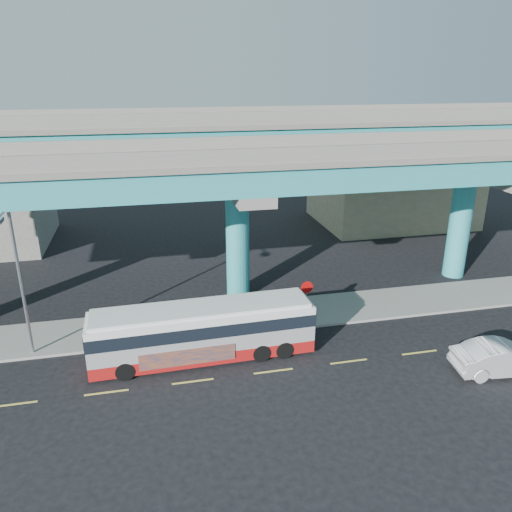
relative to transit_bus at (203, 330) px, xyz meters
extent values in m
plane|color=black|center=(3.20, -1.77, -1.60)|extent=(120.00, 120.00, 0.00)
cube|color=gray|center=(3.20, 3.73, -1.53)|extent=(70.00, 4.00, 0.15)
cube|color=#D8C64C|center=(-8.80, -2.07, -1.59)|extent=(2.00, 0.12, 0.01)
cube|color=#D8C64C|center=(-4.80, -2.07, -1.59)|extent=(2.00, 0.12, 0.01)
cube|color=#D8C64C|center=(-0.80, -2.07, -1.59)|extent=(2.00, 0.12, 0.01)
cube|color=#D8C64C|center=(3.20, -2.07, -1.59)|extent=(2.00, 0.12, 0.01)
cube|color=#D8C64C|center=(7.20, -2.07, -1.59)|extent=(2.00, 0.12, 0.01)
cube|color=#D8C64C|center=(11.20, -2.07, -1.59)|extent=(2.00, 0.12, 0.01)
cube|color=#D8C64C|center=(15.20, -2.07, -1.59)|extent=(2.00, 0.12, 0.01)
cylinder|color=teal|center=(3.20, 7.23, 2.10)|extent=(1.50, 1.50, 7.40)
cube|color=gray|center=(3.20, 7.23, 6.10)|extent=(2.00, 12.00, 0.60)
cube|color=gray|center=(3.20, 10.73, 7.00)|extent=(1.80, 5.00, 1.20)
cylinder|color=teal|center=(19.20, 7.23, 2.10)|extent=(1.50, 1.50, 7.40)
cube|color=gray|center=(19.20, 7.23, 6.10)|extent=(2.00, 12.00, 0.60)
cube|color=gray|center=(19.20, 10.73, 7.00)|extent=(1.80, 5.00, 1.20)
cube|color=teal|center=(3.20, 3.73, 7.10)|extent=(52.00, 5.00, 1.40)
cube|color=gray|center=(3.20, 3.73, 7.95)|extent=(52.00, 5.40, 0.30)
cube|color=gray|center=(3.20, 1.23, 8.50)|extent=(52.00, 0.25, 0.80)
cube|color=gray|center=(3.20, 6.23, 8.50)|extent=(52.00, 0.25, 0.80)
cube|color=teal|center=(3.20, 10.73, 8.30)|extent=(52.00, 5.00, 1.40)
cube|color=gray|center=(3.20, 10.73, 9.15)|extent=(52.00, 5.40, 0.30)
cube|color=gray|center=(3.20, 8.23, 9.70)|extent=(52.00, 0.25, 0.80)
cube|color=gray|center=(3.20, 13.23, 9.70)|extent=(52.00, 0.25, 0.80)
cube|color=tan|center=(21.20, 21.23, 1.90)|extent=(14.00, 10.00, 7.00)
cube|color=black|center=(21.20, 16.13, 4.00)|extent=(12.00, 0.25, 1.20)
cube|color=#9F1313|center=(-0.01, 0.00, -1.08)|extent=(11.36, 2.70, 0.66)
cube|color=#ADADB2|center=(-0.01, 0.00, -0.05)|extent=(11.36, 2.70, 1.41)
cube|color=black|center=(-0.01, 0.00, 0.43)|extent=(11.43, 2.75, 0.66)
cube|color=silver|center=(-0.01, 0.00, 0.94)|extent=(11.36, 2.70, 0.38)
cube|color=silver|center=(-0.01, 0.00, 1.23)|extent=(10.96, 2.44, 0.19)
cube|color=black|center=(5.66, 0.15, 0.28)|extent=(0.12, 2.15, 1.13)
cube|color=black|center=(-5.68, -0.15, 0.28)|extent=(0.12, 2.15, 1.13)
cube|color=navy|center=(-0.92, -1.25, -0.73)|extent=(4.71, 0.17, 0.85)
cylinder|color=black|center=(-3.94, -1.18, -1.13)|extent=(0.95, 0.31, 0.94)
cylinder|color=black|center=(-4.00, 0.98, -1.13)|extent=(0.95, 0.31, 0.94)
cylinder|color=black|center=(2.84, -1.01, -1.13)|extent=(0.95, 0.31, 0.94)
cylinder|color=black|center=(2.78, 1.16, -1.13)|extent=(0.95, 0.31, 0.94)
cylinder|color=black|center=(4.06, -0.97, -1.13)|extent=(0.95, 0.31, 0.94)
cylinder|color=black|center=(4.01, 1.19, -1.13)|extent=(0.95, 0.31, 0.94)
imported|color=#B3B3B8|center=(14.14, -4.61, -0.80)|extent=(2.75, 5.24, 1.61)
cylinder|color=gray|center=(-8.73, 2.23, 2.57)|extent=(0.16, 0.16, 8.04)
cylinder|color=gray|center=(-8.73, 1.14, 6.38)|extent=(0.12, 2.17, 0.12)
cylinder|color=gray|center=(6.33, 2.43, -0.34)|extent=(0.06, 0.06, 2.22)
cylinder|color=#B20A0A|center=(6.33, 2.40, 0.72)|extent=(0.77, 0.09, 0.77)
camera|label=1|loc=(-2.33, -22.61, 12.34)|focal=35.00mm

